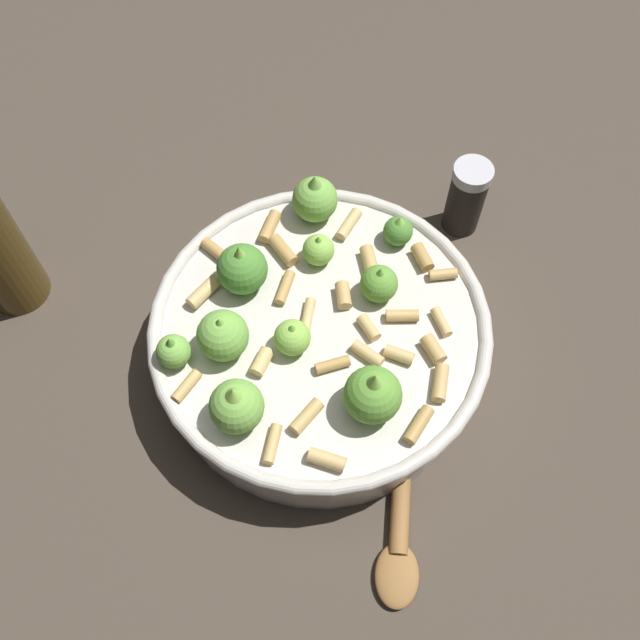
{
  "coord_description": "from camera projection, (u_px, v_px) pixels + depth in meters",
  "views": [
    {
      "loc": [
        0.08,
        0.29,
        0.61
      ],
      "look_at": [
        0.0,
        0.0,
        0.07
      ],
      "focal_mm": 40.34,
      "sensor_mm": 36.0,
      "label": 1
    }
  ],
  "objects": [
    {
      "name": "cooking_pan",
      "position": [
        318.0,
        337.0,
        0.64
      ],
      "size": [
        0.3,
        0.3,
        0.12
      ],
      "color": "beige",
      "rests_on": "ground"
    },
    {
      "name": "wooden_spoon",
      "position": [
        402.0,
        476.0,
        0.62
      ],
      "size": [
        0.11,
        0.24,
        0.02
      ],
      "color": "olive",
      "rests_on": "ground"
    },
    {
      "name": "ground_plane",
      "position": [
        320.0,
        357.0,
        0.68
      ],
      "size": [
        2.4,
        2.4,
        0.0
      ],
      "primitive_type": "plane",
      "color": "#42382D"
    },
    {
      "name": "pepper_shaker",
      "position": [
        466.0,
        197.0,
        0.72
      ],
      "size": [
        0.04,
        0.04,
        0.09
      ],
      "color": "black",
      "rests_on": "ground"
    }
  ]
}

